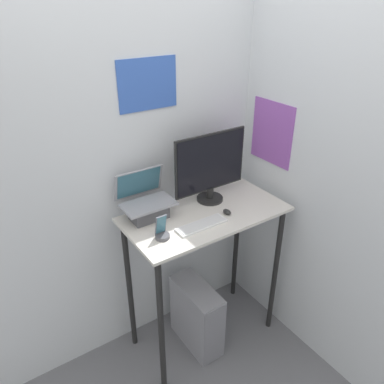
% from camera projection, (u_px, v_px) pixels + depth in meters
% --- Properties ---
extents(ground_plane, '(12.00, 12.00, 0.00)m').
position_uv_depth(ground_plane, '(225.00, 358.00, 2.70)').
color(ground_plane, slate).
extents(wall_back, '(6.00, 0.06, 2.60)m').
position_uv_depth(wall_back, '(176.00, 164.00, 2.55)').
color(wall_back, silver).
rests_on(wall_back, ground_plane).
extents(wall_side_right, '(0.06, 6.00, 2.60)m').
position_uv_depth(wall_side_right, '(308.00, 175.00, 2.39)').
color(wall_side_right, silver).
rests_on(wall_side_right, ground_plane).
extents(desk, '(1.05, 0.54, 1.09)m').
position_uv_depth(desk, '(205.00, 239.00, 2.48)').
color(desk, beige).
rests_on(desk, ground_plane).
extents(laptop, '(0.32, 0.24, 0.29)m').
position_uv_depth(laptop, '(147.00, 205.00, 2.30)').
color(laptop, '#4C4C51').
rests_on(laptop, desk).
extents(monitor, '(0.53, 0.18, 0.47)m').
position_uv_depth(monitor, '(210.00, 168.00, 2.42)').
color(monitor, black).
rests_on(monitor, desk).
extents(keyboard, '(0.33, 0.10, 0.02)m').
position_uv_depth(keyboard, '(202.00, 225.00, 2.24)').
color(keyboard, white).
rests_on(keyboard, desk).
extents(mouse, '(0.04, 0.06, 0.03)m').
position_uv_depth(mouse, '(227.00, 212.00, 2.36)').
color(mouse, '#262626').
rests_on(mouse, desk).
extents(cell_phone, '(0.08, 0.08, 0.15)m').
position_uv_depth(cell_phone, '(162.00, 232.00, 2.12)').
color(cell_phone, '#4C4C51').
rests_on(cell_phone, desk).
extents(computer_tower, '(0.19, 0.44, 0.52)m').
position_uv_depth(computer_tower, '(197.00, 316.00, 2.71)').
color(computer_tower, gray).
rests_on(computer_tower, ground_plane).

